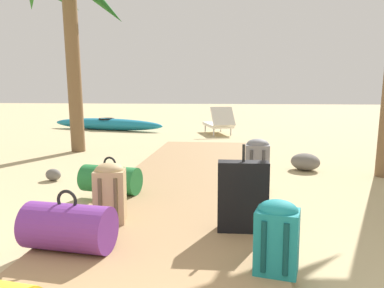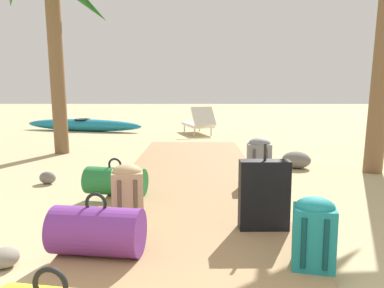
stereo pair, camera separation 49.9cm
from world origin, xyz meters
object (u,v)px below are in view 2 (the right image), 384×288
at_px(duffel_bag_purple, 97,231).
at_px(backpack_grey, 259,160).
at_px(palm_tree_far_left, 54,7).
at_px(lounge_chair, 199,123).
at_px(duffel_bag_green, 115,181).
at_px(backpack_tan, 128,193).
at_px(backpack_teal, 314,231).
at_px(kayak, 83,125).
at_px(suitcase_black, 264,195).

xyz_separation_m(duffel_bag_purple, backpack_grey, (1.52, 2.17, 0.13)).
xyz_separation_m(palm_tree_far_left, lounge_chair, (2.78, 3.42, -2.50)).
height_order(backpack_grey, palm_tree_far_left, palm_tree_far_left).
bearing_deg(duffel_bag_green, palm_tree_far_left, 118.22).
xyz_separation_m(backpack_tan, duffel_bag_green, (-0.31, 0.96, -0.13)).
xyz_separation_m(backpack_teal, lounge_chair, (-0.73, 8.57, -0.01)).
relative_size(palm_tree_far_left, kayak, 0.97).
relative_size(backpack_tan, duffel_bag_purple, 0.78).
bearing_deg(lounge_chair, duffel_bag_green, -98.31).
xyz_separation_m(backpack_teal, kayak, (-4.29, 9.41, -0.15)).
relative_size(palm_tree_far_left, lounge_chair, 2.30).
distance_m(backpack_grey, lounge_chair, 6.24).
bearing_deg(lounge_chair, duffel_bag_purple, -95.35).
xyz_separation_m(backpack_teal, duffel_bag_purple, (-1.51, 0.20, -0.08)).
bearing_deg(backpack_tan, lounge_chair, 85.00).
height_order(palm_tree_far_left, kayak, palm_tree_far_left).
bearing_deg(palm_tree_far_left, suitcase_black, -53.19).
xyz_separation_m(palm_tree_far_left, kayak, (-0.79, 4.25, -2.64)).
height_order(suitcase_black, backpack_teal, suitcase_black).
xyz_separation_m(backpack_tan, kayak, (-2.89, 8.55, -0.18)).
relative_size(backpack_tan, palm_tree_far_left, 0.14).
distance_m(duffel_bag_purple, backpack_grey, 2.65).
xyz_separation_m(suitcase_black, lounge_chair, (-0.52, 7.82, -0.05)).
height_order(duffel_bag_green, backpack_teal, backpack_teal).
distance_m(suitcase_black, palm_tree_far_left, 6.02).
xyz_separation_m(backpack_teal, backpack_grey, (0.01, 2.37, 0.05)).
xyz_separation_m(duffel_bag_purple, kayak, (-2.78, 9.21, -0.07)).
height_order(duffel_bag_purple, lounge_chair, lounge_chair).
bearing_deg(duffel_bag_purple, backpack_teal, -7.44).
xyz_separation_m(backpack_tan, duffel_bag_purple, (-0.11, -0.66, -0.11)).
xyz_separation_m(backpack_grey, palm_tree_far_left, (-3.51, 2.78, 2.44)).
xyz_separation_m(backpack_tan, backpack_teal, (1.40, -0.86, -0.03)).
height_order(duffel_bag_green, palm_tree_far_left, palm_tree_far_left).
relative_size(backpack_tan, lounge_chair, 0.33).
xyz_separation_m(suitcase_black, backpack_teal, (0.21, -0.75, -0.04)).
height_order(suitcase_black, kayak, suitcase_black).
bearing_deg(duffel_bag_purple, duffel_bag_green, 97.10).
bearing_deg(kayak, backpack_grey, -58.61).
distance_m(backpack_tan, kayak, 9.03).
bearing_deg(duffel_bag_green, backpack_teal, -46.69).
distance_m(backpack_tan, backpack_teal, 1.64).
bearing_deg(kayak, duffel_bag_green, -71.26).
relative_size(backpack_grey, palm_tree_far_left, 0.16).
bearing_deg(backpack_grey, lounge_chair, 96.73).
bearing_deg(suitcase_black, backpack_tan, 174.84).
xyz_separation_m(backpack_teal, palm_tree_far_left, (-3.50, 5.15, 2.49)).
bearing_deg(duffel_bag_green, backpack_grey, 17.86).
height_order(backpack_tan, lounge_chair, lounge_chair).
height_order(backpack_grey, lounge_chair, lounge_chair).
bearing_deg(duffel_bag_green, lounge_chair, 81.69).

